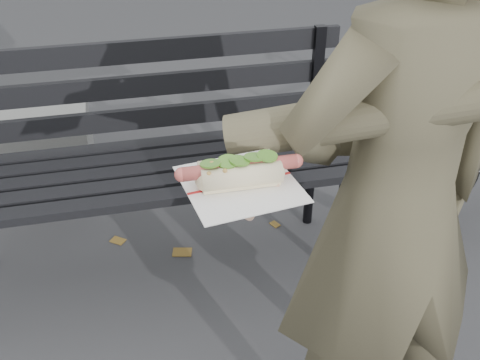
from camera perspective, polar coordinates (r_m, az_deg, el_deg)
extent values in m
cylinder|color=black|center=(2.15, 10.10, -4.69)|extent=(0.04, 0.04, 0.45)
cylinder|color=black|center=(2.41, 7.16, 0.10)|extent=(0.04, 0.04, 0.45)
cube|color=black|center=(1.87, -8.47, -1.87)|extent=(1.50, 0.07, 0.03)
cube|color=black|center=(1.94, -8.73, -0.39)|extent=(1.50, 0.07, 0.03)
cube|color=black|center=(2.02, -8.98, 0.98)|extent=(1.50, 0.07, 0.03)
cube|color=black|center=(2.10, -9.20, 2.25)|extent=(1.50, 0.07, 0.03)
cube|color=black|center=(2.17, -9.42, 3.42)|extent=(1.50, 0.07, 0.03)
cube|color=black|center=(2.22, 7.79, 10.08)|extent=(0.04, 0.03, 0.42)
cube|color=black|center=(2.15, -9.73, 6.24)|extent=(1.50, 0.02, 0.08)
cube|color=black|center=(2.10, -10.07, 9.41)|extent=(1.50, 0.02, 0.08)
cube|color=black|center=(2.05, -10.42, 12.73)|extent=(1.50, 0.02, 0.08)
imported|color=brown|center=(1.30, 15.25, -3.01)|extent=(0.62, 0.46, 1.57)
cylinder|color=brown|center=(1.10, 11.60, 6.28)|extent=(0.51, 0.23, 0.19)
cylinder|color=#D8A384|center=(0.99, 2.12, -0.38)|extent=(0.09, 0.08, 0.07)
ellipsoid|color=#D8A384|center=(0.98, 0.00, -1.22)|extent=(0.10, 0.11, 0.03)
cylinder|color=#D8A384|center=(0.95, -2.84, -2.53)|extent=(0.06, 0.02, 0.02)
cylinder|color=#D8A384|center=(0.96, -3.06, -1.86)|extent=(0.06, 0.02, 0.02)
cylinder|color=#D8A384|center=(0.98, -3.27, -1.21)|extent=(0.06, 0.02, 0.02)
cylinder|color=#D8A384|center=(1.00, -3.47, -0.58)|extent=(0.06, 0.02, 0.02)
cylinder|color=#D8A384|center=(0.94, 1.34, -2.89)|extent=(0.04, 0.05, 0.02)
cube|color=white|center=(0.97, 0.00, -0.40)|extent=(0.21, 0.21, 0.00)
cube|color=#B21E1E|center=(0.97, 0.00, -0.32)|extent=(0.19, 0.03, 0.00)
cylinder|color=#C4524B|center=(0.95, 0.00, 1.26)|extent=(0.20, 0.02, 0.02)
sphere|color=#C4524B|center=(0.94, -5.95, 0.54)|extent=(0.02, 0.02, 0.02)
sphere|color=#C4524B|center=(0.98, 5.72, 1.94)|extent=(0.03, 0.02, 0.02)
sphere|color=#9E6B2D|center=(0.95, -1.94, 1.59)|extent=(0.01, 0.01, 0.01)
sphere|color=#9E6B2D|center=(0.97, 1.06, 2.37)|extent=(0.01, 0.01, 0.01)
sphere|color=#9E6B2D|center=(0.94, -0.96, 1.43)|extent=(0.01, 0.01, 0.01)
sphere|color=#9E6B2D|center=(0.95, -1.99, 1.30)|extent=(0.01, 0.01, 0.01)
sphere|color=#9E6B2D|center=(0.95, 0.03, 1.65)|extent=(0.01, 0.01, 0.01)
sphere|color=#9E6B2D|center=(0.94, -2.94, 0.83)|extent=(0.01, 0.01, 0.01)
sphere|color=#9E6B2D|center=(0.98, 0.91, 2.30)|extent=(0.01, 0.01, 0.01)
sphere|color=#9E6B2D|center=(0.95, -0.09, 1.46)|extent=(0.01, 0.01, 0.01)
sphere|color=#9E6B2D|center=(0.96, 2.59, 1.92)|extent=(0.01, 0.01, 0.01)
sphere|color=#9E6B2D|center=(0.96, 3.33, 1.77)|extent=(0.01, 0.01, 0.01)
sphere|color=#9E6B2D|center=(0.92, -3.19, 0.63)|extent=(0.01, 0.01, 0.01)
sphere|color=#9E6B2D|center=(0.94, -0.85, 1.42)|extent=(0.01, 0.01, 0.01)
sphere|color=#9E6B2D|center=(0.95, 2.65, 1.36)|extent=(0.01, 0.01, 0.01)
sphere|color=#9E6B2D|center=(0.94, -2.88, 1.60)|extent=(0.01, 0.01, 0.01)
sphere|color=#9E6B2D|center=(0.97, 1.44, 2.45)|extent=(0.01, 0.01, 0.01)
sphere|color=#9E6B2D|center=(0.96, 2.48, 1.87)|extent=(0.01, 0.01, 0.01)
sphere|color=#9E6B2D|center=(0.93, -1.54, 0.96)|extent=(0.01, 0.01, 0.01)
sphere|color=#9E6B2D|center=(0.96, 3.34, 2.00)|extent=(0.01, 0.01, 0.01)
sphere|color=#9E6B2D|center=(0.95, -0.39, 1.15)|extent=(0.01, 0.01, 0.01)
sphere|color=#9E6B2D|center=(0.96, 2.56, 1.69)|extent=(0.01, 0.01, 0.01)
sphere|color=#9E6B2D|center=(0.94, -2.40, 1.01)|extent=(0.01, 0.01, 0.01)
sphere|color=#9E6B2D|center=(0.96, 0.17, 1.97)|extent=(0.01, 0.01, 0.01)
cylinder|color=#498323|center=(0.94, -3.04, 1.68)|extent=(0.04, 0.04, 0.01)
cylinder|color=#498323|center=(0.94, -1.26, 1.89)|extent=(0.04, 0.04, 0.01)
cylinder|color=#498323|center=(0.94, -0.05, 1.98)|extent=(0.04, 0.04, 0.01)
cylinder|color=#498323|center=(0.95, 1.47, 2.35)|extent=(0.04, 0.04, 0.01)
cylinder|color=#498323|center=(0.96, 2.79, 2.48)|extent=(0.04, 0.04, 0.01)
cube|color=brown|center=(2.82, 16.13, -1.07)|extent=(0.05, 0.07, 0.00)
cube|color=brown|center=(3.34, 7.28, 5.64)|extent=(0.08, 0.07, 0.00)
cube|color=brown|center=(3.40, -0.98, 6.41)|extent=(0.09, 0.07, 0.00)
cube|color=brown|center=(2.50, 3.57, -4.51)|extent=(0.05, 0.05, 0.00)
cube|color=brown|center=(2.46, -12.30, -6.03)|extent=(0.07, 0.07, 0.00)
cube|color=brown|center=(2.36, -5.90, -7.30)|extent=(0.09, 0.07, 0.00)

